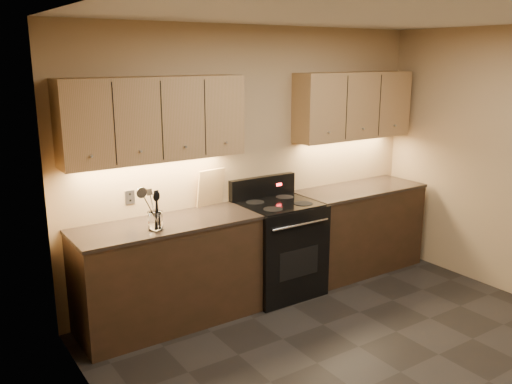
# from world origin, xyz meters

# --- Properties ---
(floor) EXTENTS (4.00, 4.00, 0.00)m
(floor) POSITION_xyz_m (0.00, 0.00, 0.00)
(floor) COLOR black
(floor) RESTS_ON ground
(ceiling) EXTENTS (4.00, 4.00, 0.00)m
(ceiling) POSITION_xyz_m (0.00, 0.00, 2.60)
(ceiling) COLOR silver
(ceiling) RESTS_ON wall_back
(wall_back) EXTENTS (4.00, 0.04, 2.60)m
(wall_back) POSITION_xyz_m (0.00, 2.00, 1.30)
(wall_back) COLOR tan
(wall_back) RESTS_ON ground
(wall_left) EXTENTS (0.04, 4.00, 2.60)m
(wall_left) POSITION_xyz_m (-2.00, 0.00, 1.30)
(wall_left) COLOR tan
(wall_left) RESTS_ON ground
(counter_left) EXTENTS (1.62, 0.62, 0.93)m
(counter_left) POSITION_xyz_m (-1.10, 1.70, 0.47)
(counter_left) COLOR black
(counter_left) RESTS_ON ground
(counter_right) EXTENTS (1.46, 0.62, 0.93)m
(counter_right) POSITION_xyz_m (1.18, 1.70, 0.47)
(counter_right) COLOR black
(counter_right) RESTS_ON ground
(stove) EXTENTS (0.76, 0.68, 1.14)m
(stove) POSITION_xyz_m (0.08, 1.68, 0.48)
(stove) COLOR black
(stove) RESTS_ON ground
(upper_cab_left) EXTENTS (1.60, 0.30, 0.70)m
(upper_cab_left) POSITION_xyz_m (-1.10, 1.85, 1.80)
(upper_cab_left) COLOR #AA7C55
(upper_cab_left) RESTS_ON wall_back
(upper_cab_right) EXTENTS (1.44, 0.30, 0.70)m
(upper_cab_right) POSITION_xyz_m (1.18, 1.85, 1.80)
(upper_cab_right) COLOR #AA7C55
(upper_cab_right) RESTS_ON wall_back
(outlet_plate) EXTENTS (0.08, 0.01, 0.12)m
(outlet_plate) POSITION_xyz_m (-1.30, 1.99, 1.12)
(outlet_plate) COLOR #B2B5BA
(outlet_plate) RESTS_ON wall_back
(utensil_crock) EXTENTS (0.13, 0.13, 0.15)m
(utensil_crock) POSITION_xyz_m (-1.25, 1.58, 1.00)
(utensil_crock) COLOR white
(utensil_crock) RESTS_ON counter_left
(cutting_board) EXTENTS (0.29, 0.11, 0.36)m
(cutting_board) POSITION_xyz_m (-0.51, 1.96, 1.11)
(cutting_board) COLOR #D7BB74
(cutting_board) RESTS_ON counter_left
(black_spoon) EXTENTS (0.07, 0.13, 0.32)m
(black_spoon) POSITION_xyz_m (-1.24, 1.59, 1.10)
(black_spoon) COLOR black
(black_spoon) RESTS_ON utensil_crock
(black_turner) EXTENTS (0.10, 0.12, 0.33)m
(black_turner) POSITION_xyz_m (-1.23, 1.55, 1.11)
(black_turner) COLOR black
(black_turner) RESTS_ON utensil_crock
(steel_spatula) EXTENTS (0.15, 0.14, 0.35)m
(steel_spatula) POSITION_xyz_m (-1.23, 1.58, 1.12)
(steel_spatula) COLOR silver
(steel_spatula) RESTS_ON utensil_crock
(steel_skimmer) EXTENTS (0.24, 0.11, 0.38)m
(steel_skimmer) POSITION_xyz_m (-1.22, 1.57, 1.13)
(steel_skimmer) COLOR silver
(steel_skimmer) RESTS_ON utensil_crock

